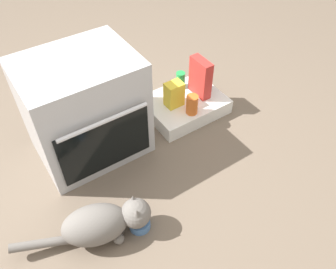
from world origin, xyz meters
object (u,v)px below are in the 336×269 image
pantry_cabinet (185,105)px  food_bowl (140,223)px  soda_can (181,80)px  cat (103,223)px  cereal_box (200,77)px  oven (85,109)px  sauce_jar (192,105)px  snack_bag (174,94)px

pantry_cabinet → food_bowl: size_ratio=4.72×
food_bowl → soda_can: (0.81, 0.78, 0.14)m
food_bowl → soda_can: soda_can is taller
cat → cereal_box: bearing=46.7°
pantry_cabinet → soda_can: size_ratio=4.55×
oven → sauce_jar: (0.67, -0.18, -0.15)m
oven → pantry_cabinet: size_ratio=1.21×
soda_can → oven: bearing=-172.9°
food_bowl → sauce_jar: 0.87m
cereal_box → cat: bearing=-151.5°
oven → snack_bag: 0.63m
pantry_cabinet → food_bowl: pantry_cabinet is taller
oven → sauce_jar: size_ratio=4.71×
soda_can → pantry_cabinet: bearing=-113.2°
food_bowl → cat: bearing=161.8°
food_bowl → oven: bearing=86.6°
pantry_cabinet → cat: bearing=-148.2°
snack_bag → cereal_box: (0.22, 0.00, 0.05)m
oven → cat: size_ratio=0.95×
cereal_box → sauce_jar: (-0.17, -0.14, -0.07)m
pantry_cabinet → snack_bag: snack_bag is taller
oven → cat: bearing=-109.5°
cat → sauce_jar: (0.88, 0.44, 0.06)m
pantry_cabinet → sauce_jar: 0.19m
pantry_cabinet → cereal_box: bearing=-1.2°
pantry_cabinet → cat: cat is taller
cereal_box → soda_can: cereal_box is taller
soda_can → cat: bearing=-144.1°
sauce_jar → soda_can: bearing=69.6°
pantry_cabinet → cereal_box: cereal_box is taller
cat → cereal_box: cereal_box is taller
oven → soda_can: size_ratio=5.49×
snack_bag → sauce_jar: 0.15m
food_bowl → snack_bag: 0.92m
snack_bag → soda_can: size_ratio=1.50×
pantry_cabinet → cat: (-0.93, -0.58, 0.07)m
pantry_cabinet → oven: bearing=176.4°
food_bowl → soda_can: size_ratio=0.96×
cat → soda_can: size_ratio=5.78×
oven → soda_can: oven is taller
food_bowl → cat: size_ratio=0.17×
food_bowl → sauce_jar: sauce_jar is taller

